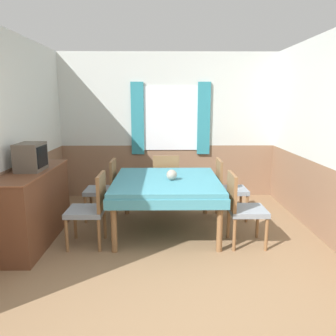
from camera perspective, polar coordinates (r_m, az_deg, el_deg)
The scene contains 13 objects.
ground_plane at distance 2.85m, azimuth 1.05°, elevation -26.30°, with size 16.00×16.00×0.00m, color #846647.
wall_back at distance 6.01m, azimuth 0.02°, elevation 7.35°, with size 4.29×0.09×2.60m.
wall_left at distance 4.55m, azimuth -25.42°, elevation 4.77°, with size 0.05×4.12×2.60m.
wall_right at distance 4.61m, azimuth 25.69°, elevation 4.83°, with size 0.05×4.12×2.60m.
dining_table at distance 4.42m, azimuth -0.28°, elevation -3.18°, with size 1.43×1.53×0.72m.
chair_left_near at distance 4.11m, azimuth -13.26°, elevation -6.60°, with size 0.44×0.44×0.90m.
chair_head_window at distance 5.40m, azimuth -0.36°, elevation -1.92°, with size 0.44×0.44×0.90m.
chair_right_far at distance 5.00m, azimuth 10.31°, elevation -3.20°, with size 0.44×0.44×0.90m.
chair_left_far at distance 4.99m, azimuth -10.97°, elevation -3.26°, with size 0.44×0.44×0.90m.
chair_right_near at distance 4.12m, azimuth 12.77°, elevation -6.51°, with size 0.44×0.44×0.90m.
sideboard at distance 4.44m, azimuth -22.32°, elevation -6.10°, with size 0.46×1.53×0.92m.
tv at distance 4.30m, azimuth -22.78°, elevation 1.80°, with size 0.29×0.40×0.34m.
vase at distance 4.32m, azimuth 0.65°, elevation -1.21°, with size 0.14×0.14×0.14m.
Camera 1 is at (-0.08, -2.25, 1.75)m, focal length 35.00 mm.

